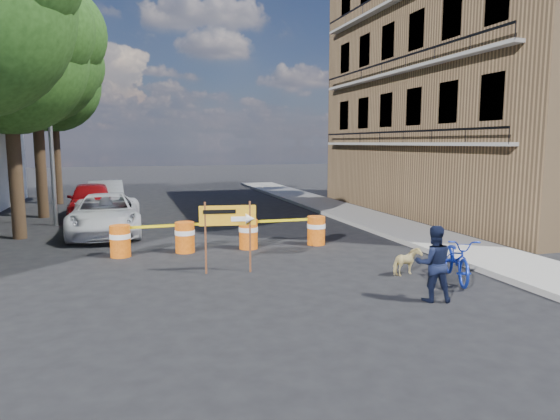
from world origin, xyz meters
TOP-DOWN VIEW (x-y plane):
  - ground at (0.00, 0.00)m, footprint 120.00×120.00m
  - sidewalk_east at (6.20, 6.00)m, footprint 2.40×40.00m
  - apartment_building at (12.00, 8.00)m, footprint 8.00×16.00m
  - tree_mid_a at (-6.74, 7.00)m, footprint 5.25×5.00m
  - tree_mid_b at (-6.73, 12.00)m, footprint 5.67×5.40m
  - tree_far at (-6.74, 17.00)m, footprint 5.04×4.80m
  - streetlamp at (-5.93, 9.50)m, footprint 1.25×0.18m
  - barrel_far_left at (-3.52, 3.17)m, footprint 0.58×0.58m
  - barrel_mid_left at (-1.71, 3.22)m, footprint 0.58×0.58m
  - barrel_mid_right at (0.19, 3.20)m, footprint 0.58×0.58m
  - barrel_far_right at (2.38, 3.17)m, footprint 0.58×0.58m
  - detour_sign at (-0.77, 0.53)m, footprint 1.38×0.35m
  - pedestrian at (2.61, -2.81)m, footprint 0.90×0.79m
  - bicycle at (4.02, -1.66)m, footprint 1.02×1.22m
  - dog at (3.16, -0.91)m, footprint 0.86×0.60m
  - suv_white at (-4.05, 6.99)m, footprint 2.36×5.09m
  - sedan_red at (-4.80, 11.32)m, footprint 1.96×4.56m
  - sedan_silver at (-4.29, 13.19)m, footprint 1.80×4.46m

SIDE VIEW (x-z plane):
  - ground at x=0.00m, z-range 0.00..0.00m
  - sidewalk_east at x=6.20m, z-range 0.00..0.15m
  - dog at x=3.16m, z-range 0.00..0.66m
  - barrel_far_left at x=-3.52m, z-range 0.02..0.92m
  - barrel_mid_left at x=-1.71m, z-range 0.02..0.92m
  - barrel_mid_right at x=0.19m, z-range 0.02..0.92m
  - barrel_far_right at x=2.38m, z-range 0.02..0.92m
  - suv_white at x=-4.05m, z-range 0.00..1.41m
  - sedan_silver at x=-4.29m, z-range 0.00..1.44m
  - sedan_red at x=-4.80m, z-range 0.00..1.53m
  - pedestrian at x=2.61m, z-range 0.00..1.55m
  - bicycle at x=4.02m, z-range 0.00..1.99m
  - detour_sign at x=-0.77m, z-range 0.41..2.19m
  - streetlamp at x=-5.93m, z-range 0.38..8.38m
  - apartment_building at x=12.00m, z-range 0.00..12.00m
  - tree_mid_a at x=-6.74m, z-range 1.67..10.34m
  - tree_far at x=-6.74m, z-range 1.80..10.64m
  - tree_mid_b at x=-6.73m, z-range 1.90..11.53m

